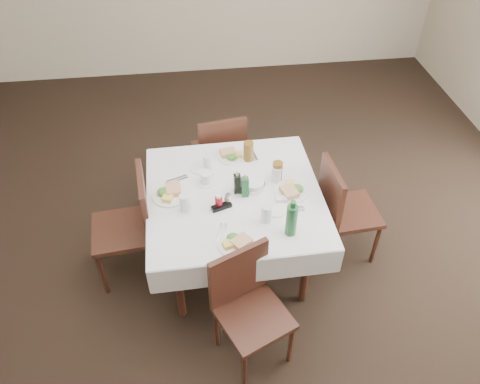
{
  "coord_description": "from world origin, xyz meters",
  "views": [
    {
      "loc": [
        -0.3,
        -2.44,
        3.1
      ],
      "look_at": [
        0.02,
        0.07,
        0.8
      ],
      "focal_mm": 35.0,
      "sensor_mm": 36.0,
      "label": 1
    }
  ],
  "objects": [
    {
      "name": "dining_table",
      "position": [
        -0.02,
        0.1,
        0.68
      ],
      "size": [
        1.32,
        1.32,
        0.76
      ],
      "color": "black",
      "rests_on": "ground"
    },
    {
      "name": "meal_north",
      "position": [
        0.0,
        0.54,
        0.78
      ],
      "size": [
        0.23,
        0.23,
        0.05
      ],
      "color": "white",
      "rests_on": "dining_table"
    },
    {
      "name": "pepper_shaker",
      "position": [
        -0.09,
        0.02,
        0.8
      ],
      "size": [
        0.03,
        0.03,
        0.07
      ],
      "color": "#3D3321",
      "rests_on": "dining_table"
    },
    {
      "name": "ketchup_bottle",
      "position": [
        -0.15,
        -0.03,
        0.82
      ],
      "size": [
        0.05,
        0.05,
        0.11
      ],
      "color": "maroon",
      "rests_on": "dining_table"
    },
    {
      "name": "ground_plane",
      "position": [
        0.0,
        0.0,
        0.0
      ],
      "size": [
        7.0,
        7.0,
        0.0
      ],
      "primitive_type": "plane",
      "color": "black"
    },
    {
      "name": "chair_west",
      "position": [
        -0.8,
        0.13,
        0.55
      ],
      "size": [
        0.49,
        0.49,
        0.96
      ],
      "color": "black",
      "rests_on": "ground"
    },
    {
      "name": "salt_shaker",
      "position": [
        -0.08,
        0.0,
        0.81
      ],
      "size": [
        0.04,
        0.04,
        0.09
      ],
      "color": "white",
      "rests_on": "dining_table"
    },
    {
      "name": "cutlery_e",
      "position": [
        0.36,
        -0.12,
        0.77
      ],
      "size": [
        0.2,
        0.07,
        0.01
      ],
      "color": "silver",
      "rests_on": "dining_table"
    },
    {
      "name": "meal_south",
      "position": [
        -0.07,
        -0.39,
        0.78
      ],
      "size": [
        0.24,
        0.24,
        0.05
      ],
      "color": "white",
      "rests_on": "dining_table"
    },
    {
      "name": "side_plate_b",
      "position": [
        0.25,
        -0.1,
        0.77
      ],
      "size": [
        0.17,
        0.17,
        0.01
      ],
      "color": "white",
      "rests_on": "dining_table"
    },
    {
      "name": "water_e",
      "position": [
        0.31,
        0.21,
        0.83
      ],
      "size": [
        0.07,
        0.07,
        0.13
      ],
      "color": "silver",
      "rests_on": "dining_table"
    },
    {
      "name": "side_plate_a",
      "position": [
        -0.25,
        0.43,
        0.77
      ],
      "size": [
        0.17,
        0.17,
        0.01
      ],
      "color": "white",
      "rests_on": "dining_table"
    },
    {
      "name": "bread_basket",
      "position": [
        0.12,
        0.16,
        0.79
      ],
      "size": [
        0.19,
        0.19,
        0.06
      ],
      "color": "silver",
      "rests_on": "dining_table"
    },
    {
      "name": "meal_west",
      "position": [
        -0.5,
        0.14,
        0.78
      ],
      "size": [
        0.26,
        0.26,
        0.06
      ],
      "color": "white",
      "rests_on": "dining_table"
    },
    {
      "name": "sunglasses",
      "position": [
        -0.13,
        -0.04,
        0.78
      ],
      "size": [
        0.16,
        0.09,
        0.03
      ],
      "color": "black",
      "rests_on": "dining_table"
    },
    {
      "name": "iced_tea_a",
      "position": [
        0.14,
        0.49,
        0.84
      ],
      "size": [
        0.08,
        0.08,
        0.17
      ],
      "color": "brown",
      "rests_on": "dining_table"
    },
    {
      "name": "cutlery_s",
      "position": [
        -0.15,
        -0.29,
        0.77
      ],
      "size": [
        0.09,
        0.19,
        0.01
      ],
      "color": "silver",
      "rests_on": "dining_table"
    },
    {
      "name": "iced_tea_b",
      "position": [
        0.32,
        0.22,
        0.84
      ],
      "size": [
        0.08,
        0.08,
        0.16
      ],
      "color": "brown",
      "rests_on": "dining_table"
    },
    {
      "name": "water_w",
      "position": [
        -0.39,
        -0.03,
        0.83
      ],
      "size": [
        0.07,
        0.07,
        0.14
      ],
      "color": "silver",
      "rests_on": "dining_table"
    },
    {
      "name": "coffee_mug",
      "position": [
        -0.22,
        0.25,
        0.81
      ],
      "size": [
        0.13,
        0.13,
        0.1
      ],
      "color": "white",
      "rests_on": "dining_table"
    },
    {
      "name": "chair_north",
      "position": [
        -0.05,
        0.96,
        0.52
      ],
      "size": [
        0.49,
        0.49,
        0.9
      ],
      "color": "black",
      "rests_on": "ground"
    },
    {
      "name": "meal_east",
      "position": [
        0.4,
        0.06,
        0.78
      ],
      "size": [
        0.26,
        0.26,
        0.06
      ],
      "color": "white",
      "rests_on": "dining_table"
    },
    {
      "name": "oil_cruet_dark",
      "position": [
        0.0,
        0.12,
        0.85
      ],
      "size": [
        0.05,
        0.05,
        0.21
      ],
      "color": "black",
      "rests_on": "dining_table"
    },
    {
      "name": "chair_east",
      "position": [
        0.83,
        0.11,
        0.52
      ],
      "size": [
        0.46,
        0.46,
        0.92
      ],
      "color": "black",
      "rests_on": "ground"
    },
    {
      "name": "room_shell",
      "position": [
        0.0,
        0.0,
        1.71
      ],
      "size": [
        6.04,
        7.04,
        2.8
      ],
      "color": "beige",
      "rests_on": "ground"
    },
    {
      "name": "cutlery_w",
      "position": [
        -0.44,
        0.31,
        0.77
      ],
      "size": [
        0.17,
        0.1,
        0.01
      ],
      "color": "silver",
      "rests_on": "dining_table"
    },
    {
      "name": "water_n",
      "position": [
        -0.19,
        0.43,
        0.82
      ],
      "size": [
        0.06,
        0.06,
        0.11
      ],
      "color": "silver",
      "rests_on": "dining_table"
    },
    {
      "name": "cutlery_n",
      "position": [
        0.18,
        0.55,
        0.77
      ],
      "size": [
        0.06,
        0.18,
        0.01
      ],
      "color": "silver",
      "rests_on": "dining_table"
    },
    {
      "name": "green_bottle",
      "position": [
        0.31,
        -0.34,
        0.89
      ],
      "size": [
        0.08,
        0.08,
        0.29
      ],
      "color": "#1F5E2F",
      "rests_on": "dining_table"
    },
    {
      "name": "sugar_caddy",
      "position": [
        0.31,
        -0.03,
        0.78
      ],
      "size": [
        0.08,
        0.05,
        0.04
      ],
      "color": "white",
      "rests_on": "dining_table"
    },
    {
      "name": "water_s",
      "position": [
        0.17,
        -0.2,
        0.83
      ],
      "size": [
        0.07,
        0.07,
        0.13
      ],
      "color": "silver",
      "rests_on": "dining_table"
    },
    {
      "name": "oil_cruet_green",
      "position": [
        0.05,
        0.08,
        0.85
      ],
      "size": [
        0.05,
        0.05,
        0.21
      ],
      "color": "#1F5E2F",
      "rests_on": "dining_table"
    },
    {
      "name": "chair_south",
      "position": [
        -0.03,
        -0.67,
        0.52
      ],
      "size": [
        0.56,
        0.56,
        0.9
      ],
      "color": "black",
      "rests_on": "ground"
    }
  ]
}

